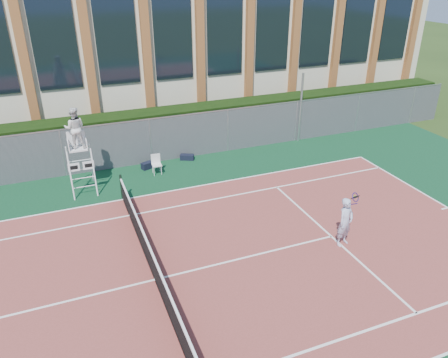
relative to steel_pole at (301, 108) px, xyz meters
name	(u,v)px	position (x,y,z in m)	size (l,w,h in m)	color
ground	(155,280)	(-10.15, -8.70, -1.86)	(120.00, 120.00, 0.00)	#233814
apron	(148,262)	(-10.15, -7.70, -1.85)	(36.00, 20.00, 0.01)	#0D391E
tennis_court	(155,280)	(-10.15, -8.70, -1.84)	(23.77, 10.97, 0.02)	brown
tennis_net	(154,266)	(-10.15, -8.70, -1.32)	(0.10, 11.30, 1.10)	black
fence	(108,147)	(-10.15, 0.10, -0.76)	(40.00, 0.06, 2.20)	#595E60
hedge	(105,139)	(-10.15, 1.30, -0.76)	(40.00, 1.40, 2.20)	black
building	(80,48)	(-10.15, 9.25, 2.29)	(45.00, 10.60, 8.22)	beige
steel_pole	(301,108)	(0.00, 0.00, 0.00)	(0.12, 0.12, 3.71)	#9EA0A5
umpire_chair	(75,130)	(-11.54, -1.65, 0.85)	(1.03, 1.59, 3.70)	white
plastic_chair	(156,162)	(-8.23, -1.19, -1.31)	(0.44, 0.44, 0.91)	silver
sports_bag_near	(149,165)	(-8.43, -0.50, -1.69)	(0.75, 0.30, 0.32)	black
sports_bag_far	(187,157)	(-6.46, -0.24, -1.71)	(0.67, 0.29, 0.27)	black
tennis_player	(345,222)	(-3.66, -9.22, -0.94)	(1.03, 0.75, 1.78)	#B2B8D6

